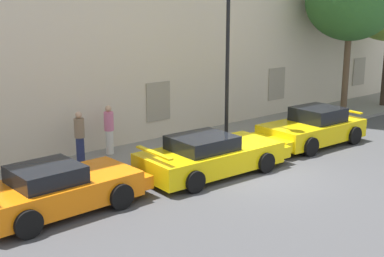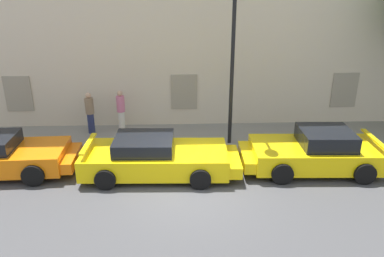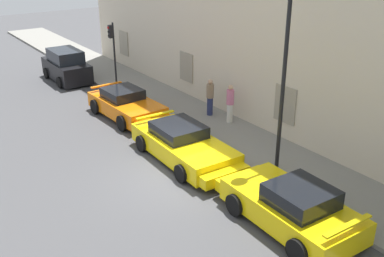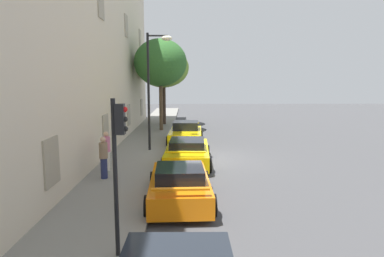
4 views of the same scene
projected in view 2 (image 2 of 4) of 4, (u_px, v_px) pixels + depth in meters
ground_plane at (188, 190)px, 11.46m from camera, size 80.00×80.00×0.00m
sidewalk at (185, 139)px, 15.02m from camera, size 60.00×3.07×0.14m
sportscar_red_lead at (6, 156)px, 12.35m from camera, size 4.59×2.27×1.30m
sportscar_yellow_flank at (160, 157)px, 12.29m from camera, size 5.16×2.37×1.29m
sportscar_white_middle at (310, 152)px, 12.57m from camera, size 4.61×2.36×1.40m
street_lamp at (235, 27)px, 12.59m from camera, size 0.44×1.42×6.49m
pedestrian_admiring at (90, 112)px, 15.17m from camera, size 0.42×0.42×1.71m
pedestrian_strolling at (121, 110)px, 15.37m from camera, size 0.47×0.47×1.73m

